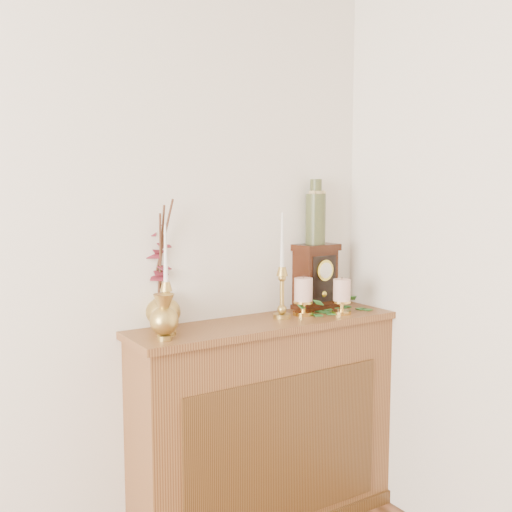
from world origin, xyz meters
TOP-DOWN VIEW (x-y plane):
  - console_shelf at (1.40, 2.10)m, footprint 1.24×0.34m
  - candlestick_left at (0.93, 2.08)m, footprint 0.07×0.07m
  - candlestick_center at (1.48, 2.10)m, footprint 0.08×0.08m
  - bud_vase at (0.89, 2.02)m, footprint 0.11×0.11m
  - ginger_jar at (0.97, 2.25)m, footprint 0.22×0.23m
  - pillar_candle_left at (1.60, 2.10)m, footprint 0.09×0.09m
  - pillar_candle_right at (1.76, 2.03)m, footprint 0.09×0.09m
  - ivy_garland at (1.71, 2.08)m, footprint 0.43×0.14m
  - mantel_clock at (1.74, 2.20)m, footprint 0.22×0.16m
  - ceramic_vase at (1.74, 2.20)m, footprint 0.09×0.09m

SIDE VIEW (x-z plane):
  - console_shelf at x=1.40m, z-range -0.03..0.90m
  - ivy_garland at x=1.71m, z-range 0.91..0.98m
  - bud_vase at x=0.89m, z-range 0.93..1.10m
  - pillar_candle_right at x=1.76m, z-range 0.93..1.10m
  - pillar_candle_left at x=1.60m, z-range 0.93..1.11m
  - candlestick_left at x=0.93m, z-range 0.86..1.28m
  - mantel_clock at x=1.74m, z-range 0.93..1.23m
  - candlestick_center at x=1.48m, z-range 0.85..1.31m
  - ginger_jar at x=0.97m, z-range 0.90..1.43m
  - ceramic_vase at x=1.74m, z-range 1.22..1.52m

